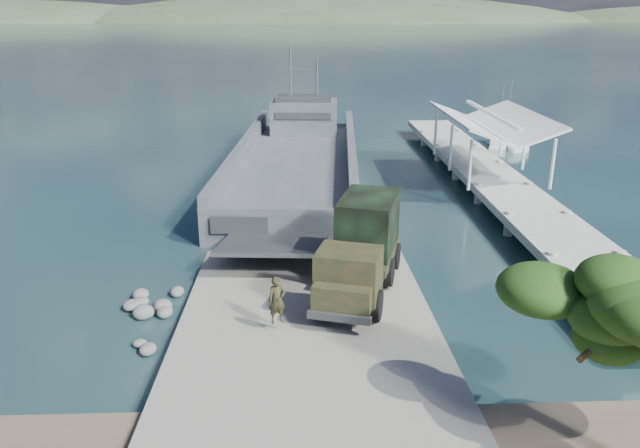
{
  "coord_description": "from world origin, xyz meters",
  "views": [
    {
      "loc": [
        -0.36,
        -22.2,
        12.05
      ],
      "look_at": [
        0.75,
        6.0,
        2.2
      ],
      "focal_mm": 35.0,
      "sensor_mm": 36.0,
      "label": 1
    }
  ],
  "objects_px": {
    "military_truck": "(362,247)",
    "pier": "(492,169)",
    "sailboat_near": "(498,147)",
    "soldier": "(277,309)",
    "landing_craft": "(297,168)",
    "sailboat_far": "(507,143)"
  },
  "relations": [
    {
      "from": "military_truck",
      "to": "pier",
      "type": "bearing_deg",
      "value": 73.59
    },
    {
      "from": "sailboat_near",
      "to": "pier",
      "type": "bearing_deg",
      "value": -90.24
    },
    {
      "from": "pier",
      "to": "sailboat_near",
      "type": "relative_size",
      "value": 7.47
    },
    {
      "from": "pier",
      "to": "military_truck",
      "type": "xyz_separation_m",
      "value": [
        -10.6,
        -16.27,
        0.74
      ]
    },
    {
      "from": "soldier",
      "to": "pier",
      "type": "bearing_deg",
      "value": 38.98
    },
    {
      "from": "landing_craft",
      "to": "sailboat_far",
      "type": "xyz_separation_m",
      "value": [
        19.09,
        10.47,
        -0.48
      ]
    },
    {
      "from": "sailboat_near",
      "to": "soldier",
      "type": "bearing_deg",
      "value": -100.29
    },
    {
      "from": "pier",
      "to": "military_truck",
      "type": "height_order",
      "value": "pier"
    },
    {
      "from": "soldier",
      "to": "sailboat_near",
      "type": "height_order",
      "value": "sailboat_near"
    },
    {
      "from": "pier",
      "to": "soldier",
      "type": "relative_size",
      "value": 24.26
    },
    {
      "from": "military_truck",
      "to": "soldier",
      "type": "bearing_deg",
      "value": -116.19
    },
    {
      "from": "sailboat_far",
      "to": "military_truck",
      "type": "bearing_deg",
      "value": -132.28
    },
    {
      "from": "military_truck",
      "to": "sailboat_near",
      "type": "xyz_separation_m",
      "value": [
        15.1,
        28.91,
        -2.03
      ]
    },
    {
      "from": "military_truck",
      "to": "soldier",
      "type": "xyz_separation_m",
      "value": [
        -3.54,
        -3.81,
        -0.94
      ]
    },
    {
      "from": "military_truck",
      "to": "sailboat_near",
      "type": "height_order",
      "value": "sailboat_near"
    },
    {
      "from": "pier",
      "to": "landing_craft",
      "type": "bearing_deg",
      "value": 164.37
    },
    {
      "from": "soldier",
      "to": "sailboat_near",
      "type": "xyz_separation_m",
      "value": [
        18.64,
        32.72,
        -1.09
      ]
    },
    {
      "from": "pier",
      "to": "sailboat_far",
      "type": "distance_m",
      "value": 15.38
    },
    {
      "from": "soldier",
      "to": "sailboat_near",
      "type": "relative_size",
      "value": 0.31
    },
    {
      "from": "military_truck",
      "to": "sailboat_far",
      "type": "relative_size",
      "value": 1.34
    },
    {
      "from": "soldier",
      "to": "sailboat_far",
      "type": "bearing_deg",
      "value": 43.93
    },
    {
      "from": "pier",
      "to": "soldier",
      "type": "distance_m",
      "value": 24.56
    }
  ]
}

